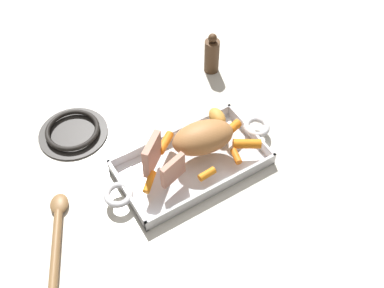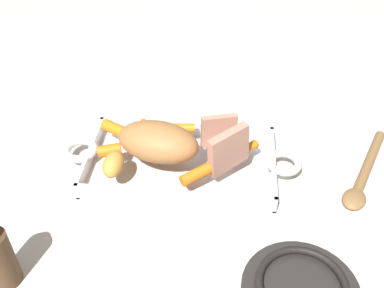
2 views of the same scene
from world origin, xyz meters
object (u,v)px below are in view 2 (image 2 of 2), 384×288
object	(u,v)px
roasting_dish	(181,163)
stove_burner_rear	(302,288)
baby_carrot_southwest	(246,148)
baby_carrot_northwest	(197,174)
baby_carrot_center_left	(117,130)
baby_carrot_center_right	(140,128)
serving_spoon	(364,175)
baby_carrot_short	(183,128)
baby_carrot_southeast	(110,150)
pork_roast	(158,142)
roast_slice_thick	(229,150)
potato_golden_large	(113,164)
roast_slice_thin	(219,131)

from	to	relation	value
roasting_dish	stove_burner_rear	size ratio (longest dim) A/B	2.55
baby_carrot_southwest	baby_carrot_northwest	distance (m)	0.12
baby_carrot_center_left	baby_carrot_southwest	xyz separation A→B (m)	(-0.26, 0.03, -0.00)
baby_carrot_center_right	serving_spoon	xyz separation A→B (m)	(-0.44, 0.06, -0.04)
baby_carrot_short	baby_carrot_northwest	distance (m)	0.14
roasting_dish	baby_carrot_northwest	bearing A→B (deg)	120.16
baby_carrot_southeast	pork_roast	bearing A→B (deg)	-176.99
pork_roast	serving_spoon	world-z (taller)	pork_roast
baby_carrot_center_left	baby_carrot_northwest	bearing A→B (deg)	147.15
baby_carrot_center_left	stove_burner_rear	xyz separation A→B (m)	(-0.35, 0.30, -0.04)
roasting_dish	baby_carrot_northwest	world-z (taller)	baby_carrot_northwest
roast_slice_thick	baby_carrot_center_right	size ratio (longest dim) A/B	2.00
baby_carrot_northwest	potato_golden_large	distance (m)	0.15
baby_carrot_southwest	baby_carrot_northwest	world-z (taller)	baby_carrot_northwest
baby_carrot_northwest	stove_burner_rear	bearing A→B (deg)	132.59
roasting_dish	baby_carrot_center_left	bearing A→B (deg)	-18.63
pork_roast	potato_golden_large	bearing A→B (deg)	33.59
roast_slice_thin	baby_carrot_southeast	world-z (taller)	roast_slice_thin
roasting_dish	baby_carrot_southwest	xyz separation A→B (m)	(-0.13, -0.02, 0.04)
serving_spoon	baby_carrot_northwest	bearing A→B (deg)	-53.64
pork_roast	stove_burner_rear	bearing A→B (deg)	136.11
stove_burner_rear	baby_carrot_short	bearing A→B (deg)	-56.42
baby_carrot_short	serving_spoon	xyz separation A→B (m)	(-0.36, 0.07, -0.04)
roast_slice_thick	baby_carrot_center_right	bearing A→B (deg)	-26.26
roast_slice_thick	baby_carrot_center_right	distance (m)	0.20
roast_slice_thin	serving_spoon	world-z (taller)	roast_slice_thin
baby_carrot_center_right	roasting_dish	bearing A→B (deg)	146.13
roast_slice_thick	potato_golden_large	distance (m)	0.21
baby_carrot_short	serving_spoon	size ratio (longest dim) A/B	0.19
baby_carrot_center_left	potato_golden_large	xyz separation A→B (m)	(-0.02, 0.11, 0.01)
baby_carrot_short	potato_golden_large	world-z (taller)	potato_golden_large
roasting_dish	baby_carrot_center_left	distance (m)	0.15
pork_roast	roast_slice_thick	size ratio (longest dim) A/B	1.87
pork_roast	baby_carrot_northwest	distance (m)	0.10
roasting_dish	pork_roast	size ratio (longest dim) A/B	3.01
baby_carrot_northwest	stove_burner_rear	world-z (taller)	baby_carrot_northwest
roast_slice_thick	baby_carrot_short	xyz separation A→B (m)	(0.09, -0.10, -0.03)
baby_carrot_center_left	roast_slice_thin	bearing A→B (deg)	176.73
potato_golden_large	serving_spoon	world-z (taller)	potato_golden_large
baby_carrot_short	baby_carrot_center_right	world-z (taller)	same
baby_carrot_southwest	baby_carrot_center_right	distance (m)	0.22
baby_carrot_short	baby_carrot_southwest	xyz separation A→B (m)	(-0.13, 0.05, -0.00)
pork_roast	baby_carrot_center_right	distance (m)	0.09
potato_golden_large	stove_burner_rear	xyz separation A→B (m)	(-0.33, 0.19, -0.05)
roast_slice_thick	stove_burner_rear	world-z (taller)	roast_slice_thick
potato_golden_large	stove_burner_rear	world-z (taller)	potato_golden_large
baby_carrot_southwest	potato_golden_large	distance (m)	0.25
roast_slice_thick	baby_carrot_southeast	size ratio (longest dim) A/B	1.89
roasting_dish	serving_spoon	size ratio (longest dim) A/B	2.02
baby_carrot_short	potato_golden_large	bearing A→B (deg)	48.98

